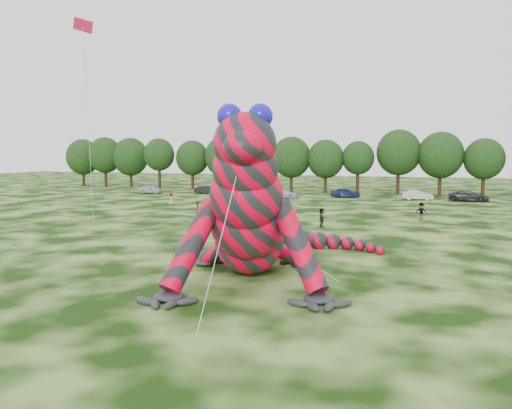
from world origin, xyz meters
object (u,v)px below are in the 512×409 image
Objects in this scene: car_6 at (469,196)px; tree_7 at (291,165)px; tree_10 at (398,162)px; spectator_0 at (198,209)px; car_3 at (284,194)px; tree_11 at (440,164)px; tree_4 at (192,165)px; tree_9 at (358,167)px; spectator_4 at (171,199)px; flying_kite at (84,43)px; tree_1 at (105,162)px; tree_12 at (484,168)px; car_1 at (206,190)px; car_5 at (418,195)px; car_0 at (151,189)px; tree_5 at (224,163)px; tree_8 at (326,166)px; tree_2 at (131,163)px; tree_0 at (83,162)px; car_2 at (255,193)px; tree_6 at (250,164)px; inflatable_gecko at (250,192)px; car_4 at (346,193)px; spectator_5 at (322,218)px; tree_3 at (159,164)px.

tree_7 is at bearing 81.67° from car_6.
spectator_0 is (-18.44, -36.46, -4.47)m from tree_10.
car_6 is at bearing -72.86° from car_3.
tree_4 is at bearing 179.32° from tree_11.
tree_11 reaches higher than tree_9.
tree_11 is 6.44× the size of spectator_4.
flying_kite reaches higher than tree_10.
tree_1 is 1.09× the size of tree_12.
car_5 reaches higher than car_1.
car_6 is at bearing -14.83° from tree_7.
car_3 is at bearing 90.96° from car_5.
tree_5 is at bearing -38.12° from car_0.
tree_10 is at bearing 176.56° from tree_11.
tree_2 is at bearing 177.38° from tree_8.
tree_9 reaches higher than car_0.
tree_0 is 2.00× the size of car_2.
tree_10 is at bearing 176.20° from tree_12.
tree_12 is (32.99, 50.97, -10.58)m from flying_kite.
tree_6 is 2.24× the size of car_5.
tree_4 is at bearing 42.23° from car_1.
tree_1 is 38.29m from tree_7.
inflatable_gecko is 4.13× the size of car_4.
car_4 is at bearing -21.15° from tree_6.
tree_0 is 43.85m from car_2.
car_4 is at bearing -148.01° from tree_11.
tree_12 is at bearing -54.28° from spectator_5.
tree_3 reaches higher than tree_9.
tree_3 is at bearing 107.91° from inflatable_gecko.
tree_5 is at bearing 84.09° from car_6.
spectator_4 is at bearing -42.34° from tree_1.
tree_8 is (13.34, 0.30, -0.27)m from tree_6.
tree_2 is at bearing 111.87° from inflatable_gecko.
tree_5 is 0.97× the size of tree_11.
tree_10 is at bearing -53.37° from car_2.
spectator_0 is at bearing -101.07° from tree_8.
tree_9 is 5.53× the size of spectator_0.
car_4 is (-7.09, -8.81, -4.50)m from tree_10.
car_0 is 9.21m from car_1.
tree_4 is at bearing -1.20° from tree_0.
spectator_5 is at bearing 156.89° from car_5.
tree_3 is 6.01× the size of spectator_0.
tree_0 is at bearing 72.67° from car_5.
tree_2 is 44.43m from car_4.
car_3 is 19.20m from car_5.
car_1 is 2.44× the size of spectator_0.
tree_1 is at bearing 178.62° from tree_8.
tree_7 reaches higher than inflatable_gecko.
car_4 reaches higher than car_0.
tree_4 is 5.77× the size of spectator_0.
tree_10 is (17.48, 1.77, 0.51)m from tree_7.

